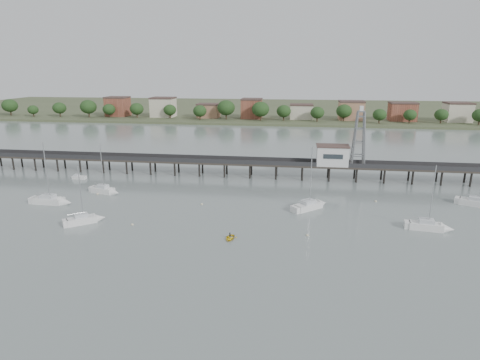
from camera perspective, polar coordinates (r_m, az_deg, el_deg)
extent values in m
plane|color=slate|center=(55.75, -9.46, -15.53)|extent=(500.00, 500.00, 0.00)
cube|color=#2D2823|center=(109.31, -0.27, 2.45)|extent=(150.00, 5.00, 0.50)
cube|color=#333335|center=(106.82, -0.46, 2.57)|extent=(150.00, 0.12, 1.10)
cube|color=#333335|center=(111.45, -0.10, 3.12)|extent=(150.00, 0.12, 1.10)
cylinder|color=black|center=(141.45, -30.89, 2.43)|extent=(0.50, 0.50, 4.40)
cylinder|color=black|center=(107.95, -0.42, 1.21)|extent=(0.50, 0.50, 4.40)
cylinder|color=black|center=(111.60, -0.13, 1.69)|extent=(0.50, 0.50, 4.40)
cube|color=silver|center=(108.08, 12.98, 3.39)|extent=(8.00, 5.00, 5.00)
cube|color=#4C3833|center=(107.57, 13.07, 4.77)|extent=(8.40, 5.40, 0.30)
cube|color=slate|center=(107.11, 16.87, 9.33)|extent=(1.80, 1.80, 0.30)
cube|color=silver|center=(107.04, 16.90, 9.73)|extent=(0.90, 0.90, 1.20)
cube|color=white|center=(85.64, 9.64, -3.82)|extent=(6.40, 6.17, 1.65)
cone|color=white|center=(88.36, 11.51, -3.30)|extent=(3.65, 3.64, 2.49)
cube|color=silver|center=(85.26, 9.67, -3.07)|extent=(3.45, 3.40, 0.75)
cylinder|color=#A5A8AA|center=(83.95, 10.07, 0.65)|extent=(0.18, 0.18, 12.02)
cylinder|color=#A5A8AA|center=(84.38, 9.17, -2.86)|extent=(2.83, 2.62, 0.12)
cube|color=white|center=(100.79, -18.90, -1.48)|extent=(5.92, 3.51, 1.65)
cone|color=white|center=(98.58, -17.38, -1.73)|extent=(2.79, 2.68, 2.16)
cube|color=silver|center=(100.47, -18.96, -0.84)|extent=(2.83, 2.30, 0.75)
cylinder|color=#A5A8AA|center=(99.02, -19.04, 1.83)|extent=(0.18, 0.18, 10.41)
cylinder|color=#A5A8AA|center=(100.93, -19.38, -0.48)|extent=(3.16, 0.95, 0.12)
cube|color=white|center=(100.45, 30.51, -2.91)|extent=(6.82, 5.03, 1.65)
cube|color=silver|center=(100.13, 30.60, -2.27)|extent=(3.42, 3.03, 0.75)
cylinder|color=#A5A8AA|center=(100.03, 30.04, -1.87)|extent=(3.39, 1.74, 0.12)
cube|color=white|center=(81.66, 24.90, -6.09)|extent=(6.05, 3.03, 1.65)
cone|color=white|center=(82.36, 27.39, -6.22)|extent=(2.70, 2.56, 2.25)
cube|color=silver|center=(81.26, 24.99, -5.32)|extent=(2.80, 2.14, 0.75)
cylinder|color=#A5A8AA|center=(79.79, 25.69, -1.92)|extent=(0.18, 0.18, 10.86)
cylinder|color=#A5A8AA|center=(80.92, 24.36, -4.91)|extent=(3.36, 0.59, 0.12)
cube|color=white|center=(97.50, -25.56, -2.76)|extent=(6.67, 2.81, 1.65)
cone|color=white|center=(95.20, -23.55, -2.94)|extent=(2.84, 2.66, 2.56)
cube|color=silver|center=(97.17, -25.64, -2.10)|extent=(3.00, 2.16, 0.75)
cylinder|color=#A5A8AA|center=(95.45, -25.83, 1.21)|extent=(0.18, 0.18, 12.33)
cylinder|color=#A5A8AA|center=(97.66, -26.21, -1.75)|extent=(3.84, 0.27, 0.12)
cube|color=white|center=(82.58, -21.58, -5.48)|extent=(5.41, 4.88, 1.65)
cone|color=white|center=(83.04, -19.34, -5.14)|extent=(3.00, 2.97, 2.05)
cube|color=silver|center=(82.19, -21.66, -4.71)|extent=(2.86, 2.74, 0.75)
cylinder|color=#A5A8AA|center=(80.84, -21.73, -1.61)|extent=(0.18, 0.18, 9.89)
cylinder|color=#A5A8AA|center=(81.90, -22.30, -4.44)|extent=(2.49, 2.00, 0.12)
cube|color=white|center=(115.68, -21.88, 0.31)|extent=(3.71, 1.74, 1.01)
cube|color=silver|center=(115.98, -22.24, 0.61)|extent=(1.28, 1.28, 0.60)
imported|color=yellow|center=(70.47, -1.44, -8.37)|extent=(2.10, 0.88, 2.85)
imported|color=black|center=(70.47, -1.44, -8.37)|extent=(0.52, 1.03, 0.23)
ellipsoid|color=beige|center=(79.02, -15.07, -6.14)|extent=(0.56, 0.56, 0.39)
ellipsoid|color=beige|center=(82.05, 26.44, -6.48)|extent=(0.56, 0.56, 0.39)
ellipsoid|color=beige|center=(100.23, -19.61, -1.88)|extent=(0.56, 0.56, 0.39)
ellipsoid|color=beige|center=(72.70, 9.56, -7.75)|extent=(0.56, 0.56, 0.39)
ellipsoid|color=beige|center=(94.31, 18.75, -2.88)|extent=(0.56, 0.56, 0.39)
ellipsoid|color=beige|center=(87.77, -5.46, -3.45)|extent=(0.56, 0.56, 0.39)
cube|color=#475133|center=(292.10, 5.00, 10.01)|extent=(500.00, 170.00, 1.40)
cube|color=brown|center=(252.48, -16.97, 9.72)|extent=(13.00, 10.50, 9.00)
cube|color=brown|center=(242.15, -10.85, 9.89)|extent=(13.00, 10.50, 9.00)
cube|color=brown|center=(234.93, -4.50, 9.95)|extent=(13.00, 10.50, 9.00)
cube|color=brown|center=(230.88, 1.66, 9.89)|extent=(13.00, 10.50, 9.00)
cube|color=brown|center=(229.51, 8.73, 9.69)|extent=(13.00, 10.50, 9.00)
cube|color=brown|center=(231.41, 15.51, 9.36)|extent=(13.00, 10.50, 9.00)
cube|color=brown|center=(236.41, 22.08, 8.91)|extent=(13.00, 10.50, 9.00)
cube|color=brown|center=(244.64, 28.51, 8.36)|extent=(13.00, 10.50, 9.00)
ellipsoid|color=#173716|center=(256.14, -24.29, 9.18)|extent=(8.00, 8.00, 6.80)
ellipsoid|color=#173716|center=(218.06, 3.96, 9.61)|extent=(8.00, 8.00, 6.80)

